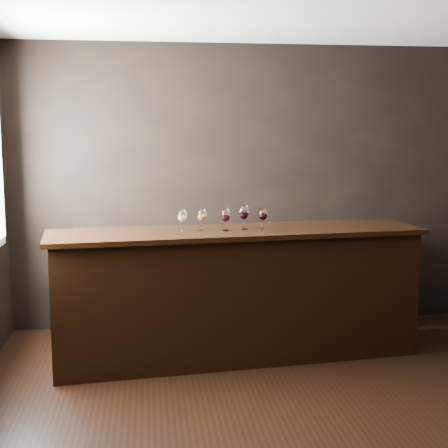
{
  "coord_description": "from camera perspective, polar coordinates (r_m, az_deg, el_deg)",
  "views": [
    {
      "loc": [
        -1.16,
        -3.91,
        1.93
      ],
      "look_at": [
        -0.52,
        1.27,
        1.17
      ],
      "focal_mm": 50.0,
      "sensor_mm": 36.0,
      "label": 1
    }
  ],
  "objects": [
    {
      "name": "room_shell",
      "position": [
        4.13,
        5.93,
        6.57
      ],
      "size": [
        5.02,
        4.52,
        2.81
      ],
      "color": "black",
      "rests_on": "ground"
    },
    {
      "name": "glass_amber",
      "position": [
        5.24,
        -2.02,
        0.76
      ],
      "size": [
        0.08,
        0.08,
        0.19
      ],
      "color": "white",
      "rests_on": "bar_top"
    },
    {
      "name": "bar_top",
      "position": [
        5.3,
        1.21,
        -0.73
      ],
      "size": [
        3.25,
        1.07,
        0.04
      ],
      "primitive_type": "cube",
      "rotation": [
        0.0,
        0.0,
        0.1
      ],
      "color": "black",
      "rests_on": "bar_counter"
    },
    {
      "name": "glass_red_a",
      "position": [
        5.23,
        0.14,
        0.76
      ],
      "size": [
        0.08,
        0.08,
        0.19
      ],
      "color": "white",
      "rests_on": "bar_top"
    },
    {
      "name": "glass_red_c",
      "position": [
        5.34,
        3.58,
        0.88
      ],
      "size": [
        0.08,
        0.08,
        0.18
      ],
      "color": "white",
      "rests_on": "bar_top"
    },
    {
      "name": "ground",
      "position": [
        4.51,
        8.92,
        -17.15
      ],
      "size": [
        5.0,
        5.0,
        0.0
      ],
      "primitive_type": "plane",
      "color": "black",
      "rests_on": "ground"
    },
    {
      "name": "glass_white",
      "position": [
        5.22,
        -3.83,
        0.69
      ],
      "size": [
        0.08,
        0.08,
        0.18
      ],
      "color": "white",
      "rests_on": "bar_top"
    },
    {
      "name": "glass_red_b",
      "position": [
        5.32,
        1.82,
        1.02
      ],
      "size": [
        0.09,
        0.09,
        0.21
      ],
      "color": "white",
      "rests_on": "bar_top"
    },
    {
      "name": "back_bar_shelf",
      "position": [
        6.15,
        -0.12,
        -5.01
      ],
      "size": [
        2.87,
        0.4,
        1.03
      ],
      "primitive_type": "cube",
      "color": "black",
      "rests_on": "ground"
    },
    {
      "name": "bar_counter",
      "position": [
        5.42,
        1.19,
        -6.6
      ],
      "size": [
        3.14,
        0.98,
        1.08
      ],
      "primitive_type": "cube",
      "rotation": [
        0.0,
        0.0,
        0.1
      ],
      "color": "black",
      "rests_on": "ground"
    }
  ]
}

